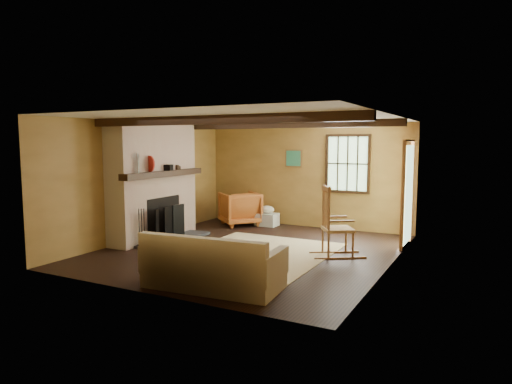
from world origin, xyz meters
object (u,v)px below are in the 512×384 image
Objects in this scene: fireplace at (154,185)px; armchair at (240,208)px; laundry_basket at (267,219)px; sofa at (212,269)px; rocking_chair at (335,226)px.

fireplace is 2.41m from armchair.
armchair is (-0.63, -0.20, 0.25)m from laundry_basket.
fireplace reaches higher than sofa.
sofa is at bearing 66.02° from armchair.
fireplace is 1.23× the size of sofa.
rocking_chair is 3.13m from laundry_basket.
rocking_chair is 2.65m from sofa.
rocking_chair reaches higher than armchair.
rocking_chair is at bearing 4.66° from fireplace.
fireplace is 4.80× the size of laundry_basket.
sofa reaches higher than laundry_basket.
laundry_basket is at bearing 16.07° from rocking_chair.
fireplace reaches higher than armchair.
fireplace reaches higher than laundry_basket.
laundry_basket is (-2.33, 2.06, -0.37)m from rocking_chair.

